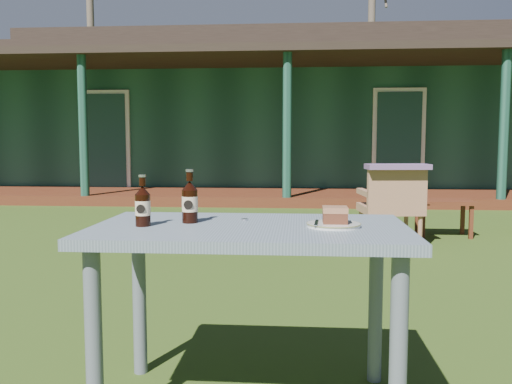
# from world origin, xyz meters

# --- Properties ---
(ground) EXTENTS (80.00, 80.00, 0.00)m
(ground) POSITION_xyz_m (0.00, 0.00, 0.00)
(ground) COLOR #334916
(pavilion) EXTENTS (15.80, 8.30, 3.45)m
(pavilion) POSITION_xyz_m (-0.00, 9.39, 1.61)
(pavilion) COLOR #1B4636
(pavilion) RESTS_ON ground
(tree_left) EXTENTS (0.28, 0.28, 10.50)m
(tree_left) POSITION_xyz_m (-8.00, 17.50, 5.25)
(tree_left) COLOR brown
(tree_left) RESTS_ON ground
(tree_mid) EXTENTS (0.28, 0.28, 9.50)m
(tree_mid) POSITION_xyz_m (3.00, 18.50, 4.75)
(tree_mid) COLOR brown
(tree_mid) RESTS_ON ground
(cafe_table) EXTENTS (1.20, 0.70, 0.72)m
(cafe_table) POSITION_xyz_m (0.00, -1.60, 0.62)
(cafe_table) COLOR slate
(cafe_table) RESTS_ON ground
(plate) EXTENTS (0.20, 0.20, 0.01)m
(plate) POSITION_xyz_m (0.32, -1.61, 0.73)
(plate) COLOR silver
(plate) RESTS_ON cafe_table
(cake_slice) EXTENTS (0.09, 0.09, 0.06)m
(cake_slice) POSITION_xyz_m (0.32, -1.61, 0.77)
(cake_slice) COLOR #502819
(cake_slice) RESTS_ON plate
(fork) EXTENTS (0.02, 0.14, 0.00)m
(fork) POSITION_xyz_m (0.25, -1.62, 0.74)
(fork) COLOR silver
(fork) RESTS_ON plate
(cola_bottle_near) EXTENTS (0.06, 0.06, 0.21)m
(cola_bottle_near) POSITION_xyz_m (-0.24, -1.55, 0.80)
(cola_bottle_near) COLOR black
(cola_bottle_near) RESTS_ON cafe_table
(cola_bottle_far) EXTENTS (0.06, 0.06, 0.20)m
(cola_bottle_far) POSITION_xyz_m (-0.40, -1.65, 0.80)
(cola_bottle_far) COLOR black
(cola_bottle_far) RESTS_ON cafe_table
(bottle_cap) EXTENTS (0.03, 0.03, 0.01)m
(bottle_cap) POSITION_xyz_m (-0.03, -1.48, 0.72)
(bottle_cap) COLOR silver
(bottle_cap) RESTS_ON cafe_table
(armchair_left) EXTENTS (0.63, 0.59, 0.77)m
(armchair_left) POSITION_xyz_m (1.11, 1.81, 0.43)
(armchair_left) COLOR #9E6C4F
(armchair_left) RESTS_ON ground
(floral_throw) EXTENTS (0.62, 0.30, 0.05)m
(floral_throw) POSITION_xyz_m (1.13, 1.65, 0.80)
(floral_throw) COLOR slate
(floral_throw) RESTS_ON armchair_left
(side_table) EXTENTS (0.60, 0.40, 0.40)m
(side_table) POSITION_xyz_m (1.76, 2.36, 0.34)
(side_table) COLOR #522413
(side_table) RESTS_ON ground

